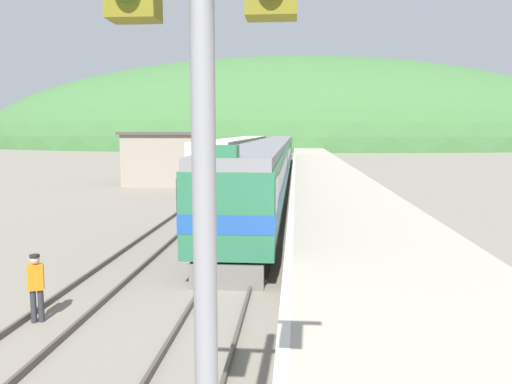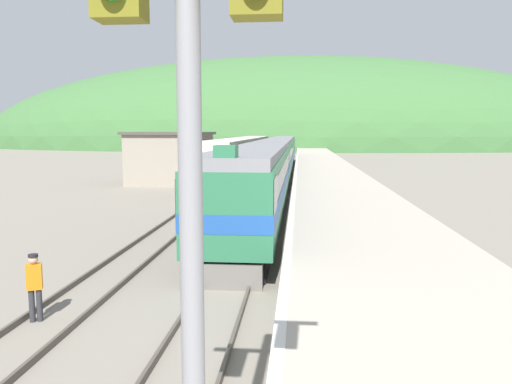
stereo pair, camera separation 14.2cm
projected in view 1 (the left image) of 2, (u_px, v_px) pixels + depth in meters
track_main at (281, 164)px, 68.79m from camera, size 1.52×180.00×0.16m
track_siding at (253, 164)px, 69.09m from camera, size 1.51×180.00×0.16m
platform at (324, 174)px, 48.57m from camera, size 6.13×140.00×1.03m
distant_hills at (289, 147)px, 147.78m from camera, size 187.92×84.56×51.44m
station_shed at (169, 157)px, 44.58m from camera, size 6.97×7.44×4.58m
express_train_lead_car at (254, 183)px, 24.29m from camera, size 2.88×20.50×4.25m
carriage_second at (274, 159)px, 45.95m from camera, size 2.87×21.06×3.89m
carriage_third at (281, 150)px, 67.66m from camera, size 2.87×21.06×3.89m
siding_train at (240, 156)px, 53.15m from camera, size 2.90×40.81×3.92m
signal_mast_main at (203, 94)px, 3.99m from camera, size 2.20×0.42×7.56m
track_worker at (36, 284)px, 12.12m from camera, size 0.42×0.34×1.70m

